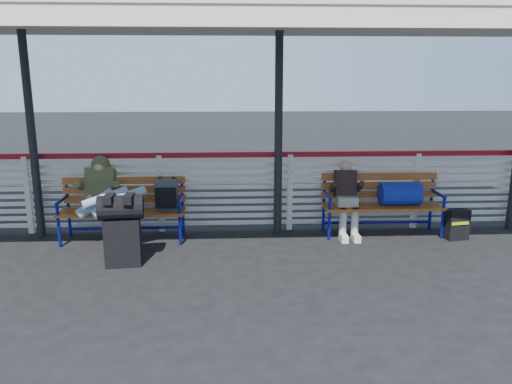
{
  "coord_description": "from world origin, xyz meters",
  "views": [
    {
      "loc": [
        1.1,
        -5.64,
        2.35
      ],
      "look_at": [
        1.43,
        1.0,
        0.82
      ],
      "focal_mm": 35.0,
      "sensor_mm": 36.0,
      "label": 1
    }
  ],
  "objects": [
    {
      "name": "companion_person",
      "position": [
        2.82,
        1.57,
        0.6
      ],
      "size": [
        0.32,
        0.66,
        1.15
      ],
      "color": "#A8A498",
      "rests_on": "ground"
    },
    {
      "name": "fence",
      "position": [
        0.0,
        1.9,
        0.66
      ],
      "size": [
        12.08,
        0.08,
        1.24
      ],
      "color": "silver",
      "rests_on": "ground"
    },
    {
      "name": "bench_right",
      "position": [
        3.5,
        1.58,
        0.6
      ],
      "size": [
        1.8,
        0.56,
        0.92
      ],
      "color": "#A1521F",
      "rests_on": "ground"
    },
    {
      "name": "canopy",
      "position": [
        -0.0,
        0.87,
        3.04
      ],
      "size": [
        12.6,
        3.6,
        3.16
      ],
      "color": "silver",
      "rests_on": "ground"
    },
    {
      "name": "suitcase_side",
      "position": [
        4.42,
        1.28,
        0.23
      ],
      "size": [
        0.35,
        0.25,
        0.45
      ],
      "rotation": [
        0.0,
        0.0,
        0.18
      ],
      "color": "black",
      "rests_on": "ground"
    },
    {
      "name": "luggage_stack",
      "position": [
        -0.3,
        0.47,
        0.5
      ],
      "size": [
        0.58,
        0.37,
        0.92
      ],
      "rotation": [
        0.0,
        0.0,
        0.11
      ],
      "color": "black",
      "rests_on": "ground"
    },
    {
      "name": "bench_left",
      "position": [
        -0.3,
        1.5,
        0.59
      ],
      "size": [
        1.8,
        0.56,
        0.92
      ],
      "color": "#A1521F",
      "rests_on": "ground"
    },
    {
      "name": "ground",
      "position": [
        0.0,
        0.0,
        0.0
      ],
      "size": [
        60.0,
        60.0,
        0.0
      ],
      "primitive_type": "plane",
      "color": "black",
      "rests_on": "ground"
    },
    {
      "name": "traveler_man",
      "position": [
        -0.64,
        1.15,
        0.74
      ],
      "size": [
        0.94,
        1.64,
        0.77
      ],
      "color": "#94AEC8",
      "rests_on": "ground"
    }
  ]
}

